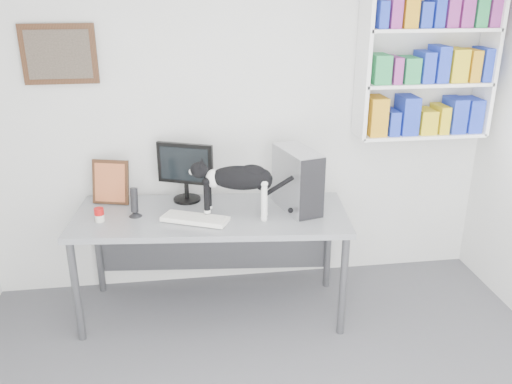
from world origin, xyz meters
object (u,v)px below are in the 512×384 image
leaning_print (111,181)px  soup_can (99,215)px  speaker (134,202)px  pc_tower (297,179)px  desk (212,263)px  bookshelf (428,57)px  keyboard (195,219)px  monitor (186,172)px  cat (238,191)px

leaning_print → soup_can: size_ratio=3.50×
leaning_print → speaker: bearing=-40.9°
pc_tower → desk: bearing=165.7°
bookshelf → keyboard: bearing=-165.1°
monitor → soup_can: bearing=-130.7°
cat → monitor: bearing=146.5°
speaker → pc_tower: bearing=11.1°
monitor → keyboard: monitor is taller
keyboard → speaker: size_ratio=2.09×
desk → bookshelf: bearing=17.9°
speaker → leaning_print: bearing=135.8°
pc_tower → leaning_print: size_ratio=1.32×
desk → keyboard: size_ratio=4.26×
monitor → speaker: monitor is taller
monitor → cat: bearing=-23.5°
desk → leaning_print: leaning_print is taller
bookshelf → soup_can: 2.68m
keyboard → soup_can: 0.67m
cat → pc_tower: bearing=25.5°
speaker → leaning_print: size_ratio=0.64×
keyboard → cat: size_ratio=0.71×
keyboard → speaker: speaker is taller
desk → leaning_print: size_ratio=5.72×
keyboard → pc_tower: bearing=33.5°
pc_tower → soup_can: (-1.41, -0.04, -0.18)m
pc_tower → speaker: size_ratio=2.05×
speaker → cat: size_ratio=0.34×
monitor → speaker: size_ratio=2.09×
keyboard → leaning_print: leaning_print is taller
leaning_print → cat: 1.00m
monitor → speaker: bearing=-123.4°
desk → keyboard: keyboard is taller
speaker → leaning_print: (-0.19, 0.28, 0.06)m
monitor → cat: (0.35, -0.37, -0.03)m
desk → speaker: speaker is taller
desk → keyboard: 0.46m
pc_tower → cat: 0.45m
keyboard → cat: (0.31, 0.03, 0.18)m
pc_tower → leaning_print: pc_tower is taller
desk → speaker: bearing=-177.0°
bookshelf → monitor: 2.02m
desk → cat: bearing=-20.3°
soup_can → cat: size_ratio=0.15×
pc_tower → cat: bearing=177.9°
desk → speaker: 0.75m
leaning_print → cat: bearing=-8.4°
monitor → leaning_print: monitor is taller
monitor → leaning_print: bearing=-160.6°
desk → soup_can: 0.90m
speaker → soup_can: size_ratio=2.25×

